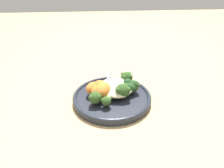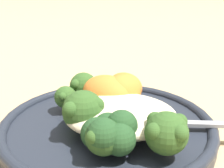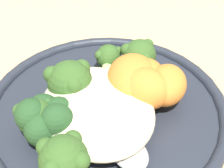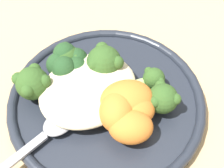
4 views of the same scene
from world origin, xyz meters
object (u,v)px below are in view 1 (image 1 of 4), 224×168
at_px(sweet_potato_chunk_0, 93,88).
at_px(spoon, 110,81).
at_px(plate, 112,97).
at_px(quinoa_mound, 116,87).
at_px(sweet_potato_chunk_1, 99,90).
at_px(kale_tuft, 130,86).
at_px(broccoli_stalk_3, 128,87).
at_px(broccoli_stalk_0, 98,95).
at_px(sweet_potato_chunk_2, 100,87).
at_px(broccoli_stalk_2, 121,90).
at_px(sweet_potato_chunk_3, 102,91).
at_px(broccoli_stalk_1, 106,96).
at_px(broccoli_stalk_4, 123,80).

xyz_separation_m(sweet_potato_chunk_0, spoon, (-0.06, 0.06, -0.01)).
height_order(plate, quinoa_mound, quinoa_mound).
distance_m(quinoa_mound, sweet_potato_chunk_0, 0.07).
xyz_separation_m(sweet_potato_chunk_1, kale_tuft, (-0.01, 0.10, -0.00)).
bearing_deg(kale_tuft, broccoli_stalk_3, -87.73).
bearing_deg(broccoli_stalk_0, sweet_potato_chunk_2, -164.04).
distance_m(quinoa_mound, broccoli_stalk_2, 0.03).
bearing_deg(broccoli_stalk_3, spoon, 139.87).
height_order(sweet_potato_chunk_3, spoon, sweet_potato_chunk_3).
relative_size(plate, quinoa_mound, 2.01).
bearing_deg(broccoli_stalk_3, sweet_potato_chunk_0, -167.91).
xyz_separation_m(broccoli_stalk_1, spoon, (-0.10, 0.02, -0.01)).
height_order(broccoli_stalk_2, broccoli_stalk_3, broccoli_stalk_2).
bearing_deg(sweet_potato_chunk_0, sweet_potato_chunk_1, 52.04).
bearing_deg(kale_tuft, sweet_potato_chunk_2, -88.88).
distance_m(broccoli_stalk_0, sweet_potato_chunk_1, 0.02).
bearing_deg(broccoli_stalk_2, broccoli_stalk_0, -126.09).
bearing_deg(broccoli_stalk_2, plate, -164.55).
height_order(sweet_potato_chunk_0, sweet_potato_chunk_2, sweet_potato_chunk_2).
height_order(broccoli_stalk_2, kale_tuft, broccoli_stalk_2).
bearing_deg(sweet_potato_chunk_2, broccoli_stalk_2, 65.92).
bearing_deg(broccoli_stalk_1, sweet_potato_chunk_2, -153.67).
relative_size(broccoli_stalk_3, sweet_potato_chunk_2, 2.21).
bearing_deg(broccoli_stalk_2, sweet_potato_chunk_1, -145.52).
distance_m(plate, broccoli_stalk_0, 0.05).
bearing_deg(spoon, broccoli_stalk_4, -121.79).
relative_size(broccoli_stalk_0, sweet_potato_chunk_0, 2.10).
bearing_deg(quinoa_mound, broccoli_stalk_1, -38.44).
distance_m(broccoli_stalk_3, kale_tuft, 0.01).
distance_m(broccoli_stalk_2, sweet_potato_chunk_0, 0.08).
bearing_deg(kale_tuft, broccoli_stalk_4, -157.56).
relative_size(quinoa_mound, spoon, 1.04).
height_order(plate, sweet_potato_chunk_2, sweet_potato_chunk_2).
bearing_deg(sweet_potato_chunk_3, spoon, 160.08).
distance_m(broccoli_stalk_3, sweet_potato_chunk_0, 0.11).
height_order(broccoli_stalk_0, broccoli_stalk_2, broccoli_stalk_2).
height_order(broccoli_stalk_0, sweet_potato_chunk_2, sweet_potato_chunk_2).
xyz_separation_m(broccoli_stalk_0, broccoli_stalk_2, (-0.01, 0.07, 0.01)).
bearing_deg(plate, sweet_potato_chunk_0, -101.67).
height_order(sweet_potato_chunk_3, kale_tuft, sweet_potato_chunk_3).
xyz_separation_m(quinoa_mound, broccoli_stalk_3, (0.00, 0.04, 0.00)).
xyz_separation_m(plate, spoon, (-0.07, 0.00, 0.01)).
height_order(sweet_potato_chunk_2, spoon, sweet_potato_chunk_2).
bearing_deg(broccoli_stalk_3, plate, -154.41).
distance_m(quinoa_mound, sweet_potato_chunk_2, 0.05).
xyz_separation_m(plate, sweet_potato_chunk_0, (-0.01, -0.06, 0.03)).
bearing_deg(sweet_potato_chunk_3, sweet_potato_chunk_2, -167.30).
bearing_deg(sweet_potato_chunk_0, broccoli_stalk_4, 114.04).
distance_m(plate, sweet_potato_chunk_1, 0.05).
bearing_deg(kale_tuft, sweet_potato_chunk_1, -81.92).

